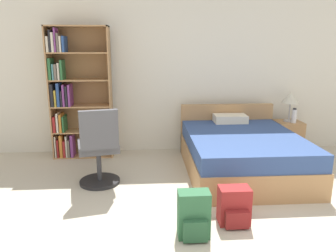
# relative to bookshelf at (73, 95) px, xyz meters

# --- Properties ---
(wall_back) EXTENTS (9.00, 0.06, 2.60)m
(wall_back) POSITION_rel_bookshelf_xyz_m (1.69, 0.26, 0.32)
(wall_back) COLOR silver
(wall_back) RESTS_ON ground_plane
(bookshelf) EXTENTS (0.92, 0.34, 2.00)m
(bookshelf) POSITION_rel_bookshelf_xyz_m (0.00, 0.00, 0.00)
(bookshelf) COLOR #AD7F51
(bookshelf) RESTS_ON ground_plane
(bed) EXTENTS (1.49, 1.92, 0.80)m
(bed) POSITION_rel_bookshelf_xyz_m (2.42, -0.84, -0.70)
(bed) COLOR #AD7F51
(bed) RESTS_ON ground_plane
(office_chair) EXTENTS (0.57, 0.65, 1.00)m
(office_chair) POSITION_rel_bookshelf_xyz_m (0.53, -1.20, -0.51)
(office_chair) COLOR #232326
(office_chair) RESTS_ON ground_plane
(nightstand) EXTENTS (0.41, 0.41, 0.52)m
(nightstand) POSITION_rel_bookshelf_xyz_m (3.44, -0.04, -0.73)
(nightstand) COLOR #AD7F51
(nightstand) RESTS_ON ground_plane
(table_lamp) EXTENTS (0.27, 0.27, 0.48)m
(table_lamp) POSITION_rel_bookshelf_xyz_m (3.44, -0.03, -0.10)
(table_lamp) COLOR #B2B2B7
(table_lamp) RESTS_ON nightstand
(water_bottle) EXTENTS (0.08, 0.08, 0.24)m
(water_bottle) POSITION_rel_bookshelf_xyz_m (3.47, -0.13, -0.36)
(water_bottle) COLOR silver
(water_bottle) RESTS_ON nightstand
(backpack_red) EXTENTS (0.30, 0.26, 0.37)m
(backpack_red) POSITION_rel_bookshelf_xyz_m (1.97, -2.21, -0.81)
(backpack_red) COLOR maroon
(backpack_red) RESTS_ON ground_plane
(backpack_green) EXTENTS (0.29, 0.24, 0.44)m
(backpack_green) POSITION_rel_bookshelf_xyz_m (1.54, -2.41, -0.78)
(backpack_green) COLOR #2D603D
(backpack_green) RESTS_ON ground_plane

